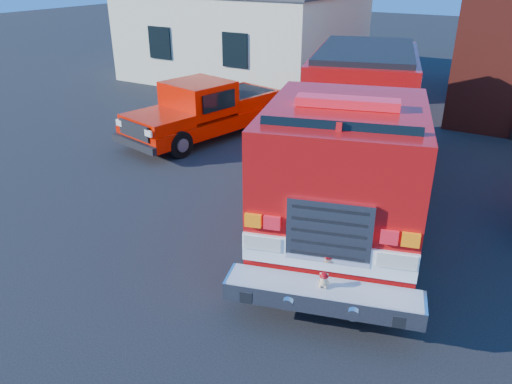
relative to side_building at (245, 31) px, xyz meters
The scene contains 4 objects.
ground 15.96m from the side_building, 55.30° to the right, with size 100.00×100.00×0.00m, color black.
side_building is the anchor object (origin of this frame).
fire_engine 14.39m from the side_building, 47.81° to the right, with size 5.67×10.90×3.24m.
pickup_truck 9.72m from the side_building, 66.07° to the right, with size 3.27×6.04×1.88m.
Camera 1 is at (4.42, -8.70, 5.36)m, focal length 35.00 mm.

